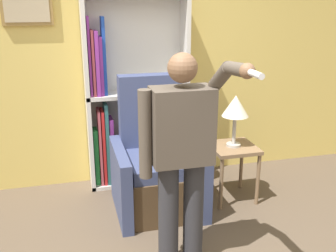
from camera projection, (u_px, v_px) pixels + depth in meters
The scene contains 6 objects.
wall_back at pixel (126, 53), 4.11m from camera, with size 8.00×0.11×2.80m.
bookcase at pixel (126, 100), 4.10m from camera, with size 1.06×0.28×1.99m.
armchair at pixel (156, 169), 3.76m from camera, with size 0.81×0.81×1.25m.
person_standing at pixel (182, 152), 2.74m from camera, with size 0.57×0.78×1.61m.
side_table at pixel (233, 155), 3.88m from camera, with size 0.44×0.44×0.56m.
table_lamp at pixel (235, 108), 3.73m from camera, with size 0.26×0.26×0.51m.
Camera 1 is at (-0.62, -2.09, 1.94)m, focal length 42.00 mm.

